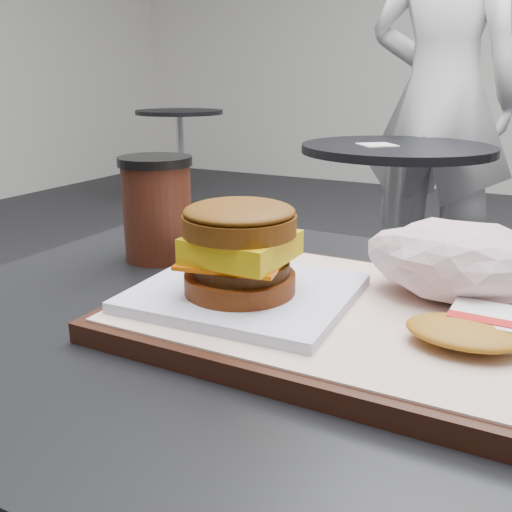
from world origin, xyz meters
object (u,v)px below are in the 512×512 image
at_px(customer_table, 316,490).
at_px(coffee_cup, 157,207).
at_px(breakfast_sandwich, 242,259).
at_px(patron, 440,97).
at_px(neighbor_table, 394,199).
at_px(serving_tray, 341,315).
at_px(crumpled_wrapper, 456,260).
at_px(hash_brown, 489,330).

xyz_separation_m(customer_table, coffee_cup, (-0.25, 0.09, 0.25)).
relative_size(breakfast_sandwich, coffee_cup, 1.58).
bearing_deg(customer_table, coffee_cup, 160.59).
bearing_deg(patron, neighbor_table, 92.78).
bearing_deg(serving_tray, customer_table, -179.24).
xyz_separation_m(neighbor_table, patron, (0.04, 0.51, 0.35)).
distance_m(serving_tray, neighbor_table, 1.71).
height_order(crumpled_wrapper, patron, patron).
relative_size(coffee_cup, neighbor_table, 0.17).
bearing_deg(hash_brown, patron, 101.64).
bearing_deg(coffee_cup, patron, 91.55).
relative_size(serving_tray, patron, 0.21).
height_order(hash_brown, patron, patron).
height_order(hash_brown, crumpled_wrapper, crumpled_wrapper).
relative_size(serving_tray, neighbor_table, 0.51).
relative_size(breakfast_sandwich, hash_brown, 1.66).
distance_m(crumpled_wrapper, neighbor_table, 1.66).
bearing_deg(crumpled_wrapper, customer_table, -144.68).
bearing_deg(crumpled_wrapper, coffee_cup, 177.24).
bearing_deg(breakfast_sandwich, serving_tray, 20.79).
distance_m(customer_table, hash_brown, 0.26).
height_order(customer_table, coffee_cup, coffee_cup).
relative_size(customer_table, breakfast_sandwich, 4.04).
distance_m(serving_tray, hash_brown, 0.13).
xyz_separation_m(serving_tray, breakfast_sandwich, (-0.08, -0.03, 0.05)).
bearing_deg(hash_brown, crumpled_wrapper, 114.70).
height_order(customer_table, crumpled_wrapper, crumpled_wrapper).
bearing_deg(neighbor_table, patron, 85.03).
xyz_separation_m(customer_table, hash_brown, (0.14, -0.02, 0.22)).
bearing_deg(coffee_cup, hash_brown, -15.40).
relative_size(hash_brown, crumpled_wrapper, 0.76).
xyz_separation_m(serving_tray, crumpled_wrapper, (0.08, 0.07, 0.04)).
bearing_deg(serving_tray, crumpled_wrapper, 40.39).
bearing_deg(crumpled_wrapper, serving_tray, -139.61).
distance_m(hash_brown, crumpled_wrapper, 0.10).
height_order(breakfast_sandwich, hash_brown, breakfast_sandwich).
bearing_deg(crumpled_wrapper, breakfast_sandwich, -148.42).
xyz_separation_m(crumpled_wrapper, patron, (-0.41, 2.09, 0.08)).
bearing_deg(coffee_cup, crumpled_wrapper, -2.76).
relative_size(breakfast_sandwich, patron, 0.11).
bearing_deg(crumpled_wrapper, neighbor_table, 105.92).
height_order(neighbor_table, patron, patron).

